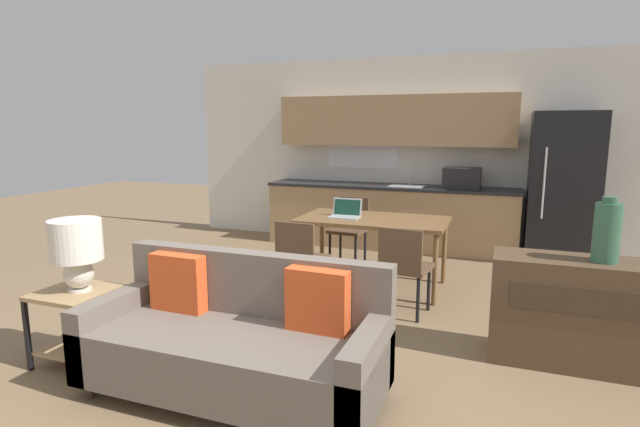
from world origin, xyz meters
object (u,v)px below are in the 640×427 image
at_px(refrigerator, 563,189).
at_px(dining_table, 373,224).
at_px(couch, 238,341).
at_px(table_lamp, 76,247).
at_px(dining_chair_far_left, 350,226).
at_px(side_table, 77,314).
at_px(laptop, 346,213).
at_px(vase, 607,232).
at_px(dining_chair_near_right, 404,265).
at_px(dining_chair_near_left, 300,257).
at_px(credenza, 583,313).

height_order(refrigerator, dining_table, refrigerator).
distance_m(couch, table_lamp, 1.38).
bearing_deg(refrigerator, dining_chair_far_left, -158.39).
height_order(side_table, dining_chair_far_left, dining_chair_far_left).
bearing_deg(laptop, couch, -90.39).
height_order(refrigerator, side_table, refrigerator).
xyz_separation_m(couch, vase, (2.24, 1.19, 0.65)).
relative_size(couch, dining_chair_near_right, 2.30).
distance_m(side_table, dining_chair_near_right, 2.71).
height_order(vase, laptop, vase).
distance_m(dining_table, couch, 2.49).
bearing_deg(laptop, table_lamp, -118.19).
bearing_deg(dining_table, dining_chair_far_left, 122.53).
distance_m(couch, laptop, 2.45).
bearing_deg(dining_chair_near_left, refrigerator, -131.16).
height_order(dining_table, laptop, laptop).
distance_m(dining_chair_near_left, laptop, 0.85).
distance_m(refrigerator, table_lamp, 5.51).
xyz_separation_m(dining_table, table_lamp, (-1.53, -2.49, 0.18)).
xyz_separation_m(couch, table_lamp, (-1.28, -0.03, 0.52)).
xyz_separation_m(vase, dining_chair_far_left, (-2.48, 2.04, -0.52)).
xyz_separation_m(dining_chair_near_right, laptop, (-0.78, 0.70, 0.32)).
xyz_separation_m(side_table, credenza, (3.46, 1.25, 0.02)).
relative_size(dining_chair_far_left, dining_chair_near_right, 1.00).
xyz_separation_m(dining_table, dining_chair_near_right, (0.49, -0.75, -0.21)).
bearing_deg(side_table, dining_chair_far_left, 71.85).
xyz_separation_m(refrigerator, credenza, (-0.09, -3.01, -0.56)).
height_order(dining_chair_far_left, dining_chair_near_right, same).
relative_size(couch, credenza, 1.53).
xyz_separation_m(vase, laptop, (-2.28, 1.22, -0.20)).
distance_m(credenza, dining_chair_near_right, 1.49).
relative_size(dining_table, dining_chair_near_left, 1.86).
bearing_deg(dining_table, couch, -95.87).
bearing_deg(dining_table, refrigerator, 41.54).
xyz_separation_m(dining_table, couch, (-0.25, -2.45, -0.34)).
relative_size(vase, dining_chair_near_left, 0.55).
bearing_deg(refrigerator, credenza, -91.81).
relative_size(refrigerator, credenza, 1.51).
height_order(couch, side_table, couch).
height_order(dining_chair_near_left, laptop, laptop).
bearing_deg(credenza, couch, -150.68).
distance_m(side_table, dining_chair_near_left, 2.00).
xyz_separation_m(side_table, laptop, (1.28, 2.45, 0.43)).
height_order(dining_table, dining_chair_near_right, dining_chair_near_right).
bearing_deg(dining_chair_near_right, dining_chair_near_left, 10.86).
relative_size(dining_table, credenza, 1.24).
bearing_deg(vase, couch, -152.00).
distance_m(table_lamp, laptop, 2.74).
distance_m(refrigerator, dining_chair_near_left, 3.60).
relative_size(side_table, laptop, 1.69).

